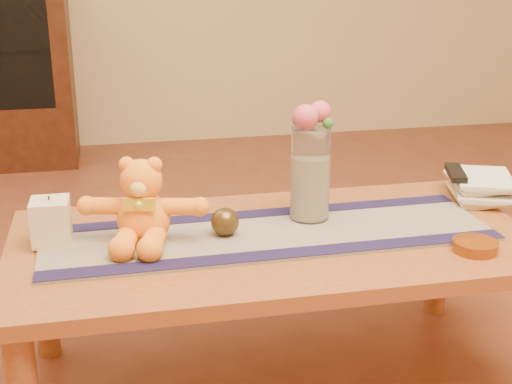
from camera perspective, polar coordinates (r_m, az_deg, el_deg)
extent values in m
plane|color=maroon|center=(2.11, 1.38, -14.97)|extent=(5.50, 5.50, 0.00)
cube|color=brown|center=(1.90, 1.48, -4.17)|extent=(1.40, 0.70, 0.04)
cylinder|color=brown|center=(2.23, -16.81, -7.80)|extent=(0.07, 0.07, 0.41)
cylinder|color=brown|center=(2.45, 14.56, -5.02)|extent=(0.07, 0.07, 0.41)
cube|color=#221A49|center=(1.90, 1.05, -3.41)|extent=(1.20, 0.36, 0.01)
cube|color=#171236|center=(1.77, 2.18, -5.01)|extent=(1.20, 0.07, 0.00)
cube|color=#171236|center=(2.03, 0.08, -1.75)|extent=(1.20, 0.07, 0.00)
cube|color=beige|center=(1.89, -16.24, -2.29)|extent=(0.10, 0.10, 0.12)
cylinder|color=black|center=(1.87, -16.42, -0.46)|extent=(0.00, 0.00, 0.01)
cylinder|color=silver|center=(1.96, 4.40, 1.46)|extent=(0.11, 0.11, 0.26)
cylinder|color=beige|center=(1.98, 4.37, 0.38)|extent=(0.09, 0.09, 0.18)
sphere|color=#C9465E|center=(1.90, 4.03, 6.07)|extent=(0.07, 0.07, 0.07)
sphere|color=#C9465E|center=(1.93, 5.21, 6.51)|extent=(0.06, 0.06, 0.06)
sphere|color=#464495|center=(1.96, 4.51, 6.19)|extent=(0.04, 0.04, 0.04)
sphere|color=#464495|center=(1.93, 3.49, 5.82)|extent=(0.04, 0.04, 0.04)
sphere|color=#33662D|center=(1.92, 5.83, 5.57)|extent=(0.03, 0.03, 0.03)
sphere|color=#433216|center=(1.87, -2.53, -2.41)|extent=(0.08, 0.08, 0.08)
imported|color=#F4E5BC|center=(2.26, 15.64, -0.22)|extent=(0.22, 0.26, 0.02)
imported|color=#F4E5BC|center=(2.25, 15.83, 0.20)|extent=(0.24, 0.27, 0.02)
imported|color=#F4E5BC|center=(2.25, 15.57, 0.73)|extent=(0.21, 0.25, 0.02)
imported|color=#F4E5BC|center=(2.24, 15.88, 1.14)|extent=(0.23, 0.27, 0.02)
cube|color=black|center=(2.23, 15.85, 1.51)|extent=(0.09, 0.17, 0.02)
cylinder|color=#BF5914|center=(1.88, 17.31, -4.19)|extent=(0.14, 0.14, 0.03)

